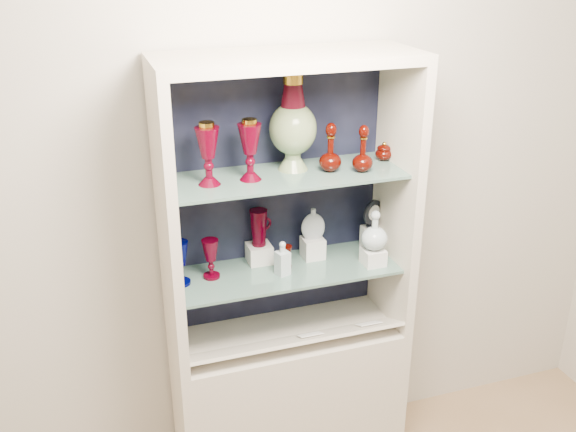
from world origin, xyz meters
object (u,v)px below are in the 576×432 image
object	(u,v)px
cameo_medallion	(373,214)
clear_square_bottle	(283,258)
ruby_pitcher	(259,228)
pedestal_lamp_left	(208,154)
ruby_decanter_b	(331,146)
lidded_bowl	(384,151)
cobalt_goblet	(180,263)
ruby_goblet_small	(286,257)
flat_flask	(313,223)
pedestal_lamp_right	(250,150)
ruby_goblet_tall	(211,259)
clear_round_decanter	(375,231)
ruby_decanter_a	(363,146)
enamel_urn	(293,122)

from	to	relation	value
cameo_medallion	clear_square_bottle	bearing A→B (deg)	169.41
ruby_pitcher	cameo_medallion	xyz separation A→B (m)	(0.51, -0.03, 0.01)
pedestal_lamp_left	ruby_decanter_b	distance (m)	0.49
lidded_bowl	cobalt_goblet	xyz separation A→B (m)	(-0.88, -0.03, -0.37)
pedestal_lamp_left	lidded_bowl	bearing A→B (deg)	4.34
ruby_pitcher	ruby_decanter_b	bearing A→B (deg)	-43.74
ruby_goblet_small	flat_flask	xyz separation A→B (m)	(0.14, 0.06, 0.11)
lidded_bowl	ruby_decanter_b	bearing A→B (deg)	-167.59
pedestal_lamp_left	pedestal_lamp_right	distance (m)	0.16
lidded_bowl	cameo_medallion	xyz separation A→B (m)	(-0.02, 0.03, -0.29)
ruby_goblet_tall	clear_round_decanter	world-z (taller)	clear_round_decanter
ruby_goblet_tall	ruby_goblet_small	bearing A→B (deg)	-3.40
ruby_decanter_b	ruby_decanter_a	bearing A→B (deg)	-19.92
ruby_goblet_small	flat_flask	world-z (taller)	flat_flask
cobalt_goblet	ruby_goblet_tall	distance (m)	0.13
ruby_decanter_a	cameo_medallion	xyz separation A→B (m)	(0.13, 0.13, -0.36)
ruby_decanter_b	clear_square_bottle	xyz separation A→B (m)	(-0.21, -0.02, -0.45)
cobalt_goblet	cameo_medallion	distance (m)	0.87
cameo_medallion	ruby_goblet_tall	bearing A→B (deg)	159.09
ruby_goblet_tall	cameo_medallion	world-z (taller)	cameo_medallion
ruby_goblet_tall	clear_square_bottle	distance (m)	0.29
ruby_goblet_small	clear_round_decanter	xyz separation A→B (m)	(0.36, -0.08, 0.10)
ruby_decanter_b	lidded_bowl	distance (m)	0.28
ruby_decanter_b	lidded_bowl	xyz separation A→B (m)	(0.26, 0.06, -0.06)
pedestal_lamp_right	ruby_decanter_a	bearing A→B (deg)	-6.22
ruby_goblet_tall	ruby_pitcher	world-z (taller)	ruby_pitcher
enamel_urn	ruby_goblet_tall	distance (m)	0.64
clear_round_decanter	enamel_urn	bearing A→B (deg)	158.57
ruby_goblet_small	cameo_medallion	size ratio (longest dim) A/B	0.75
pedestal_lamp_left	ruby_goblet_small	bearing A→B (deg)	4.96
enamel_urn	ruby_decanter_b	distance (m)	0.17
enamel_urn	ruby_pitcher	world-z (taller)	enamel_urn
flat_flask	clear_round_decanter	distance (m)	0.26
pedestal_lamp_right	ruby_decanter_b	world-z (taller)	pedestal_lamp_right
ruby_pitcher	clear_round_decanter	xyz separation A→B (m)	(0.45, -0.17, -0.01)
ruby_goblet_tall	ruby_decanter_a	bearing A→B (deg)	-8.41
ruby_decanter_a	flat_flask	size ratio (longest dim) A/B	1.50
ruby_goblet_small	clear_round_decanter	world-z (taller)	clear_round_decanter
ruby_goblet_tall	ruby_goblet_small	distance (m)	0.32
ruby_goblet_small	cobalt_goblet	bearing A→B (deg)	179.48
flat_flask	enamel_urn	bearing A→B (deg)	-158.38
pedestal_lamp_left	ruby_decanter_a	size ratio (longest dim) A/B	1.13
pedestal_lamp_right	ruby_goblet_tall	xyz separation A→B (m)	(-0.16, 0.04, -0.45)
pedestal_lamp_left	clear_square_bottle	bearing A→B (deg)	-4.20
ruby_decanter_a	clear_square_bottle	bearing A→B (deg)	175.83
pedestal_lamp_right	clear_square_bottle	world-z (taller)	pedestal_lamp_right
enamel_urn	lidded_bowl	xyz separation A→B (m)	(0.40, -0.01, -0.15)
clear_square_bottle	flat_flask	distance (m)	0.22
ruby_decanter_a	ruby_decanter_b	size ratio (longest dim) A/B	1.02
ruby_decanter_a	clear_square_bottle	size ratio (longest dim) A/B	1.43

